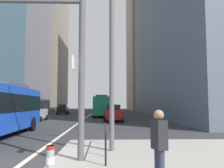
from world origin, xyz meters
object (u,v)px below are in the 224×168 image
Objects in this scene: car_oncoming_far at (63,109)px; bollard_left at (50,163)px; city_bus_red_receding at (101,105)px; pedestrian_waiting at (159,144)px; street_lamp_post at (112,25)px; city_bus_red_distant at (107,105)px; car_receding_near at (113,113)px; car_receding_far at (113,109)px; traffic_signal_gantry at (16,41)px; car_oncoming_mid at (36,113)px.

bollard_left is at bearing -80.52° from car_oncoming_far.
pedestrian_waiting is at bearing -87.00° from city_bus_red_receding.
street_lamp_post is (0.83, -29.36, 3.45)m from city_bus_red_receding.
city_bus_red_distant reaches higher than pedestrian_waiting.
street_lamp_post is at bearing -90.43° from city_bus_red_distant.
city_bus_red_receding reaches higher than car_receding_near.
car_oncoming_far is at bearing -161.66° from car_receding_far.
street_lamp_post is at bearing -92.02° from car_receding_far.
traffic_signal_gantry reaches higher than car_receding_far.
car_oncoming_far is (-0.03, 18.51, 0.00)m from car_oncoming_mid.
car_oncoming_far is at bearing 90.08° from car_oncoming_mid.
car_oncoming_mid and car_oncoming_far have the same top height.
car_receding_far is at bearing -83.69° from city_bus_red_distant.
car_oncoming_mid is 18.51m from car_oncoming_far.
city_bus_red_receding is 11.88m from car_receding_far.
car_oncoming_far is at bearing 114.87° from car_receding_near.
car_receding_near is at bearing -91.95° from car_receding_far.
city_bus_red_distant reaches higher than car_oncoming_mid.
car_receding_near is 23.06m from car_receding_far.
bollard_left is (-1.53, -4.02, -4.64)m from street_lamp_post.
city_bus_red_distant reaches higher than car_receding_far.
traffic_signal_gantry reaches higher than car_oncoming_far.
car_receding_far is at bearing 78.92° from city_bus_red_receding.
city_bus_red_distant is 9.68m from car_receding_far.
street_lamp_post is at bearing 25.67° from traffic_signal_gantry.
city_bus_red_distant is at bearing 85.93° from traffic_signal_gantry.
city_bus_red_distant reaches higher than car_oncoming_far.
city_bus_red_receding is 21.25m from city_bus_red_distant.
car_receding_near is 22.23m from pedestrian_waiting.
city_bus_red_receding and city_bus_red_distant have the same top height.
car_receding_far is at bearing 88.05° from car_receding_near.
car_oncoming_far is (-9.16, 19.76, 0.00)m from car_receding_near.
car_receding_near is 1.00× the size of car_oncoming_far.
car_oncoming_mid reaches higher than pedestrian_waiting.
car_receding_near is 20.19m from traffic_signal_gantry.
bollard_left is 2.52m from pedestrian_waiting.
street_lamp_post is at bearing -92.10° from car_receding_near.
traffic_signal_gantry is 4.61m from bollard_left.
city_bus_red_receding is 6.32× the size of pedestrian_waiting.
car_receding_far is 0.55× the size of street_lamp_post.
car_oncoming_far is at bearing 132.62° from city_bus_red_receding.
bollard_left is at bearing 173.93° from pedestrian_waiting.
car_oncoming_far is 2.57× the size of pedestrian_waiting.
car_receding_far is 1.00× the size of car_oncoming_far.
city_bus_red_receding is at bearing 93.00° from pedestrian_waiting.
traffic_signal_gantry is at bearing -94.61° from city_bus_red_receding.
car_oncoming_mid is 4.80× the size of bollard_left.
car_oncoming_mid is at bearing 106.65° from bollard_left.
traffic_signal_gantry is (-4.77, -42.59, 3.15)m from car_receding_far.
traffic_signal_gantry is at bearing 147.79° from pedestrian_waiting.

